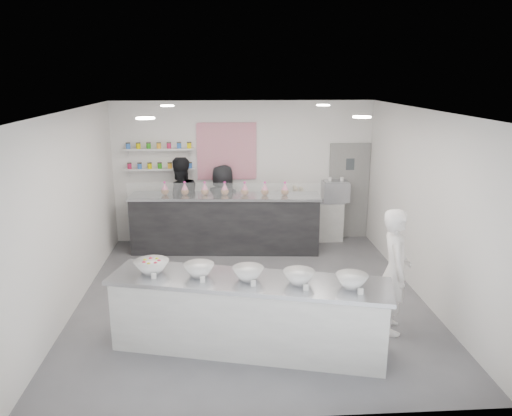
{
  "coord_description": "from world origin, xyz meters",
  "views": [
    {
      "loc": [
        -0.41,
        -7.5,
        3.52
      ],
      "look_at": [
        0.1,
        0.4,
        1.39
      ],
      "focal_mm": 35.0,
      "sensor_mm": 36.0,
      "label": 1
    }
  ],
  "objects_px": {
    "espresso_ledge": "(315,221)",
    "espresso_machine": "(335,191)",
    "staff_right": "(223,206)",
    "staff_left": "(180,202)",
    "prep_counter": "(248,314)",
    "back_bar": "(225,223)",
    "woman_prep": "(395,271)"
  },
  "relations": [
    {
      "from": "espresso_machine",
      "to": "staff_left",
      "type": "height_order",
      "value": "staff_left"
    },
    {
      "from": "espresso_ledge",
      "to": "espresso_machine",
      "type": "xyz_separation_m",
      "value": [
        0.41,
        0.0,
        0.65
      ]
    },
    {
      "from": "espresso_ledge",
      "to": "staff_left",
      "type": "distance_m",
      "value": 2.94
    },
    {
      "from": "back_bar",
      "to": "espresso_ledge",
      "type": "bearing_deg",
      "value": 20.18
    },
    {
      "from": "staff_right",
      "to": "espresso_machine",
      "type": "bearing_deg",
      "value": -152.55
    },
    {
      "from": "espresso_ledge",
      "to": "staff_right",
      "type": "height_order",
      "value": "staff_right"
    },
    {
      "from": "prep_counter",
      "to": "espresso_ledge",
      "type": "relative_size",
      "value": 3.05
    },
    {
      "from": "woman_prep",
      "to": "staff_right",
      "type": "bearing_deg",
      "value": 42.18
    },
    {
      "from": "woman_prep",
      "to": "staff_left",
      "type": "height_order",
      "value": "staff_left"
    },
    {
      "from": "back_bar",
      "to": "woman_prep",
      "type": "xyz_separation_m",
      "value": [
        2.33,
        -3.44,
        0.3
      ]
    },
    {
      "from": "prep_counter",
      "to": "back_bar",
      "type": "relative_size",
      "value": 0.95
    },
    {
      "from": "prep_counter",
      "to": "staff_right",
      "type": "relative_size",
      "value": 2.09
    },
    {
      "from": "prep_counter",
      "to": "staff_left",
      "type": "xyz_separation_m",
      "value": [
        -1.21,
        4.19,
        0.46
      ]
    },
    {
      "from": "prep_counter",
      "to": "back_bar",
      "type": "xyz_separation_m",
      "value": [
        -0.28,
        3.81,
        0.1
      ]
    },
    {
      "from": "back_bar",
      "to": "staff_right",
      "type": "relative_size",
      "value": 2.21
    },
    {
      "from": "back_bar",
      "to": "woman_prep",
      "type": "bearing_deg",
      "value": -51.5
    },
    {
      "from": "prep_counter",
      "to": "espresso_machine",
      "type": "bearing_deg",
      "value": 78.63
    },
    {
      "from": "woman_prep",
      "to": "staff_left",
      "type": "bearing_deg",
      "value": 50.85
    },
    {
      "from": "espresso_ledge",
      "to": "staff_left",
      "type": "xyz_separation_m",
      "value": [
        -2.89,
        -0.18,
        0.51
      ]
    },
    {
      "from": "espresso_ledge",
      "to": "woman_prep",
      "type": "bearing_deg",
      "value": -84.65
    },
    {
      "from": "espresso_ledge",
      "to": "espresso_machine",
      "type": "distance_m",
      "value": 0.77
    },
    {
      "from": "espresso_ledge",
      "to": "staff_right",
      "type": "bearing_deg",
      "value": -174.81
    },
    {
      "from": "espresso_machine",
      "to": "staff_right",
      "type": "relative_size",
      "value": 0.32
    },
    {
      "from": "back_bar",
      "to": "espresso_ledge",
      "type": "relative_size",
      "value": 3.22
    },
    {
      "from": "back_bar",
      "to": "espresso_machine",
      "type": "relative_size",
      "value": 6.8
    },
    {
      "from": "back_bar",
      "to": "prep_counter",
      "type": "bearing_deg",
      "value": -81.47
    },
    {
      "from": "prep_counter",
      "to": "staff_right",
      "type": "height_order",
      "value": "staff_right"
    },
    {
      "from": "woman_prep",
      "to": "espresso_machine",
      "type": "bearing_deg",
      "value": 9.72
    },
    {
      "from": "espresso_machine",
      "to": "woman_prep",
      "type": "bearing_deg",
      "value": -90.58
    },
    {
      "from": "prep_counter",
      "to": "staff_left",
      "type": "distance_m",
      "value": 4.38
    },
    {
      "from": "prep_counter",
      "to": "espresso_ledge",
      "type": "xyz_separation_m",
      "value": [
        1.68,
        4.37,
        -0.05
      ]
    },
    {
      "from": "staff_right",
      "to": "espresso_ledge",
      "type": "bearing_deg",
      "value": -151.66
    }
  ]
}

